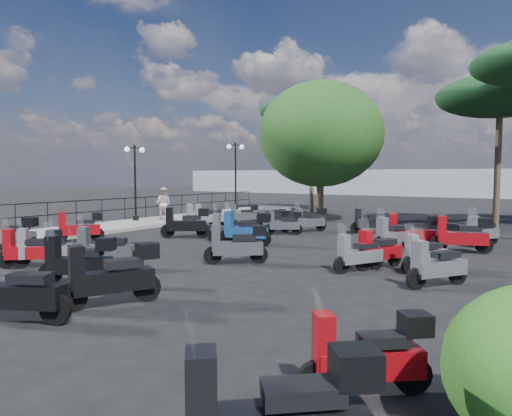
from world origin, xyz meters
The scene contains 38 objects.
ground centered at (0.00, 0.00, 0.00)m, with size 120.00×120.00×0.00m, color black.
sidewalk centered at (-6.50, 3.00, 0.07)m, with size 3.00×30.00×0.15m, color slate.
railing centered at (-7.80, 2.80, 0.90)m, with size 0.04×26.04×1.10m.
lamp_post_1 centered at (-7.23, 5.04, 2.25)m, with size 0.40×1.08×3.69m.
lamp_post_2 centered at (-7.39, 13.63, 2.61)m, with size 0.66×1.20×4.31m.
pedestrian_far centered at (-6.31, 6.01, 0.96)m, with size 0.79×0.61×1.62m, color #C4A5A6.
scooter_2 centered at (-4.08, -2.81, 0.54)m, with size 1.65×1.01×1.42m.
scooter_3 centered at (-4.09, -0.38, 0.52)m, with size 1.24×1.42×1.37m.
scooter_4 centered at (-3.54, 5.57, 0.48)m, with size 1.08×1.50×1.38m.
scooter_5 centered at (-2.61, 7.67, 0.46)m, with size 1.13×1.22×1.21m.
scooter_7 centered at (-1.00, -3.66, 0.45)m, with size 1.21×1.24×1.30m.
scooter_8 centered at (-1.19, -3.87, 0.48)m, with size 1.33×1.17×1.29m.
scooter_9 centered at (-1.63, 2.47, 0.56)m, with size 1.61×1.24×1.49m.
scooter_10 centered at (1.31, 2.18, 0.55)m, with size 1.81×0.77×1.46m.
scooter_11 centered at (1.46, 6.65, 0.49)m, with size 1.01×1.45×1.30m.
scooter_13 centered at (0.45, -2.93, 0.47)m, with size 1.49×1.07×1.37m.
scooter_14 centered at (1.42, -4.34, 0.52)m, with size 1.55×1.04×1.37m.
scooter_15 centered at (0.47, 2.42, 0.45)m, with size 1.54×0.85×1.31m.
scooter_16 centered at (0.17, 5.85, 0.45)m, with size 1.45×0.65×1.18m.
scooter_17 centered at (0.99, 5.33, 0.46)m, with size 1.34×0.96×1.21m.
scooter_18 centered at (2.80, -6.49, 0.50)m, with size 1.65×0.99×1.43m.
scooter_19 centered at (3.32, -4.99, 0.55)m, with size 1.04×1.70×1.47m.
scooter_20 centered at (5.98, 0.27, 0.42)m, with size 0.87×1.37×1.21m.
scooter_21 centered at (2.91, -0.56, 0.52)m, with size 1.44×1.21×1.37m.
scooter_22 centered at (5.73, 4.04, 0.47)m, with size 0.97×1.54×1.35m.
scooter_23 centered at (3.70, 7.60, 0.45)m, with size 1.46×0.97×1.31m.
scooter_25 centered at (8.36, -5.74, 0.45)m, with size 1.23×1.08×1.19m.
scooter_26 centered at (7.92, -0.29, 0.45)m, with size 1.00×1.42×1.30m.
scooter_27 centered at (6.27, 0.92, 0.45)m, with size 0.83×1.51×1.29m.
scooter_28 centered at (7.65, 4.61, 0.54)m, with size 1.74×0.84×1.43m.
scooter_29 centered at (7.97, 6.47, 0.45)m, with size 0.89×1.51×1.31m.
scooter_30 centered at (7.34, 1.18, 0.42)m, with size 0.87×1.37×1.21m.
scooter_31 centered at (-3.10, 5.61, 0.48)m, with size 1.08×1.50×1.38m.
scooter_32 centered at (6.15, 4.59, 0.54)m, with size 1.74×0.84×1.43m.
broadleaf_tree centered at (0.05, 10.62, 4.40)m, with size 6.20×6.20×7.04m.
pine_0 centered at (7.76, 12.77, 5.88)m, with size 5.49×5.49×6.86m.
pine_2 centered at (-2.93, 15.65, 6.29)m, with size 6.57×6.57×7.46m.
distant_hills centered at (0.00, 45.00, 1.50)m, with size 70.00×8.00×3.00m, color gray.
Camera 1 is at (9.97, -10.36, 2.38)m, focal length 32.00 mm.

